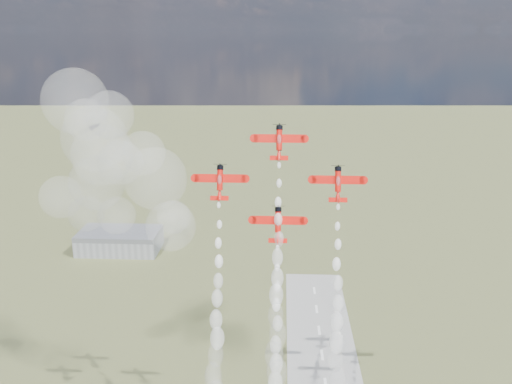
{
  "coord_description": "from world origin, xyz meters",
  "views": [
    {
      "loc": [
        -18.55,
        -133.74,
        134.07
      ],
      "look_at": [
        -25.26,
        4.37,
        92.59
      ],
      "focal_mm": 38.0,
      "sensor_mm": 36.0,
      "label": 1
    }
  ],
  "objects_px": {
    "plane_right": "(338,183)",
    "plane_lead": "(279,142)",
    "plane_slot": "(278,224)",
    "plane_left": "(220,182)",
    "hangar": "(120,241)"
  },
  "relations": [
    {
      "from": "plane_lead",
      "to": "plane_right",
      "type": "bearing_deg",
      "value": -14.71
    },
    {
      "from": "plane_left",
      "to": "plane_slot",
      "type": "distance_m",
      "value": 19.08
    },
    {
      "from": "plane_lead",
      "to": "plane_right",
      "type": "relative_size",
      "value": 1.0
    },
    {
      "from": "plane_lead",
      "to": "plane_right",
      "type": "xyz_separation_m",
      "value": [
        15.63,
        -4.1,
        -10.15
      ]
    },
    {
      "from": "hangar",
      "to": "plane_left",
      "type": "bearing_deg",
      "value": -64.16
    },
    {
      "from": "hangar",
      "to": "plane_lead",
      "type": "distance_m",
      "value": 222.27
    },
    {
      "from": "plane_right",
      "to": "plane_lead",
      "type": "bearing_deg",
      "value": 165.29
    },
    {
      "from": "plane_left",
      "to": "plane_lead",
      "type": "bearing_deg",
      "value": 14.71
    },
    {
      "from": "plane_right",
      "to": "plane_left",
      "type": "bearing_deg",
      "value": 180.0
    },
    {
      "from": "plane_lead",
      "to": "plane_slot",
      "type": "distance_m",
      "value": 21.89
    },
    {
      "from": "hangar",
      "to": "plane_left",
      "type": "height_order",
      "value": "plane_left"
    },
    {
      "from": "plane_slot",
      "to": "hangar",
      "type": "bearing_deg",
      "value": 119.26
    },
    {
      "from": "plane_left",
      "to": "plane_slot",
      "type": "bearing_deg",
      "value": -14.71
    },
    {
      "from": "hangar",
      "to": "plane_right",
      "type": "height_order",
      "value": "plane_right"
    },
    {
      "from": "plane_left",
      "to": "plane_slot",
      "type": "xyz_separation_m",
      "value": [
        15.63,
        -4.1,
        -10.15
      ]
    }
  ]
}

